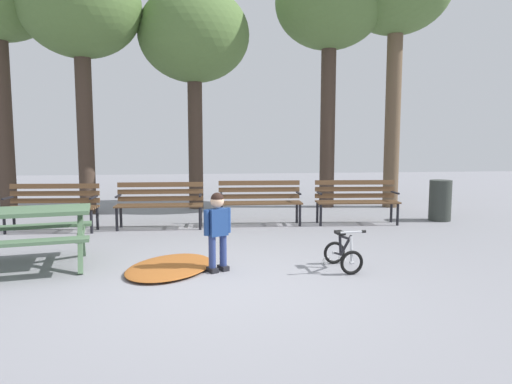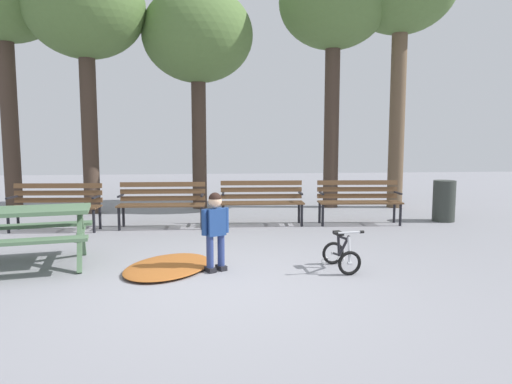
# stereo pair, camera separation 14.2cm
# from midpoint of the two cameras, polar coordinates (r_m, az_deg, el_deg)

# --- Properties ---
(ground) EXTENTS (36.00, 36.00, 0.00)m
(ground) POSITION_cam_midpoint_polar(r_m,az_deg,el_deg) (5.37, -4.57, -11.29)
(ground) COLOR gray
(picnic_table) EXTENTS (2.03, 1.66, 0.79)m
(picnic_table) POSITION_cam_midpoint_polar(r_m,az_deg,el_deg) (6.57, -28.36, -3.46)
(picnic_table) COLOR #4C6B4C
(picnic_table) RESTS_ON ground
(park_bench_far_left) EXTENTS (1.63, 0.57, 0.85)m
(park_bench_far_left) POSITION_cam_midpoint_polar(r_m,az_deg,el_deg) (9.09, -24.30, -1.28)
(park_bench_far_left) COLOR brown
(park_bench_far_left) RESTS_ON ground
(park_bench_left) EXTENTS (1.62, 0.52, 0.85)m
(park_bench_left) POSITION_cam_midpoint_polar(r_m,az_deg,el_deg) (8.79, -12.26, -1.10)
(park_bench_left) COLOR brown
(park_bench_left) RESTS_ON ground
(park_bench_right) EXTENTS (1.62, 0.53, 0.85)m
(park_bench_right) POSITION_cam_midpoint_polar(r_m,az_deg,el_deg) (8.94, 0.02, -0.83)
(park_bench_right) COLOR brown
(park_bench_right) RESTS_ON ground
(park_bench_far_right) EXTENTS (1.63, 0.58, 0.85)m
(park_bench_far_right) POSITION_cam_midpoint_polar(r_m,az_deg,el_deg) (9.25, 11.90, -0.73)
(park_bench_far_right) COLOR brown
(park_bench_far_right) RESTS_ON ground
(child_standing) EXTENTS (0.34, 0.26, 0.99)m
(child_standing) POSITION_cam_midpoint_polar(r_m,az_deg,el_deg) (5.74, -5.51, -4.18)
(child_standing) COLOR navy
(child_standing) RESTS_ON ground
(kids_bicycle) EXTENTS (0.42, 0.59, 0.54)m
(kids_bicycle) POSITION_cam_midpoint_polar(r_m,az_deg,el_deg) (5.99, 10.02, -7.52)
(kids_bicycle) COLOR black
(kids_bicycle) RESTS_ON ground
(leaf_pile) EXTENTS (1.48, 1.68, 0.07)m
(leaf_pile) POSITION_cam_midpoint_polar(r_m,az_deg,el_deg) (6.03, -11.31, -9.07)
(leaf_pile) COLOR #9E5623
(leaf_pile) RESTS_ON ground
(trash_bin) EXTENTS (0.44, 0.44, 0.83)m
(trash_bin) POSITION_cam_midpoint_polar(r_m,az_deg,el_deg) (10.12, 21.50, -0.98)
(trash_bin) COLOR #2D332D
(trash_bin) RESTS_ON ground
(tree_left) EXTENTS (2.60, 2.60, 5.62)m
(tree_left) POSITION_cam_midpoint_polar(r_m,az_deg,el_deg) (11.33, -21.30, 20.31)
(tree_left) COLOR #423328
(tree_left) RESTS_ON ground
(tree_center) EXTENTS (2.60, 2.60, 5.21)m
(tree_center) POSITION_cam_midpoint_polar(r_m,az_deg,el_deg) (11.47, -8.07, 18.44)
(tree_center) COLOR #423328
(tree_center) RESTS_ON ground
(tree_right) EXTENTS (2.60, 2.60, 6.01)m
(tree_right) POSITION_cam_midpoint_polar(r_m,az_deg,el_deg) (11.89, 8.76, 21.79)
(tree_right) COLOR #423328
(tree_right) RESTS_ON ground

